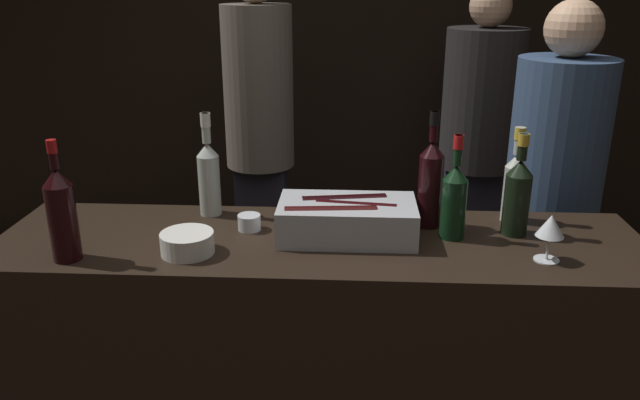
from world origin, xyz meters
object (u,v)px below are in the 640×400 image
ice_bin_with_bottles (346,218)px  champagne_bottle (517,194)px  wine_glass (551,227)px  person_in_hoodie (260,129)px  bowl_white (187,242)px  red_wine_bottle_burgundy (454,198)px  red_wine_bottle_tall (62,213)px  rose_wine_bottle (515,183)px  person_grey_polo (551,195)px  red_wine_bottle_black_foil (431,181)px  candle_votive (249,222)px  person_blond_tee (479,137)px  white_wine_bottle (209,174)px

ice_bin_with_bottles → champagne_bottle: 0.54m
wine_glass → person_in_hoodie: 1.68m
bowl_white → red_wine_bottle_burgundy: bearing=11.6°
wine_glass → red_wine_bottle_tall: red_wine_bottle_tall is taller
red_wine_bottle_tall → rose_wine_bottle: bearing=15.6°
ice_bin_with_bottles → champagne_bottle: champagne_bottle is taller
person_grey_polo → person_in_hoodie: bearing=14.7°
champagne_bottle → red_wine_bottle_black_foil: bearing=168.4°
candle_votive → person_blond_tee: size_ratio=0.04×
white_wine_bottle → bowl_white: bearing=-89.7°
red_wine_bottle_burgundy → person_in_hoodie: 1.40m
person_grey_polo → wine_glass: bearing=113.3°
red_wine_bottle_burgundy → rose_wine_bottle: 0.27m
white_wine_bottle → person_blond_tee: (1.16, 1.28, -0.17)m
wine_glass → person_grey_polo: (0.22, 0.71, -0.15)m
candle_votive → rose_wine_bottle: 0.88m
wine_glass → white_wine_bottle: white_wine_bottle is taller
bowl_white → red_wine_bottle_tall: (-0.34, -0.06, 0.11)m
red_wine_bottle_tall → rose_wine_bottle: size_ratio=1.12×
rose_wine_bottle → person_grey_polo: bearing=56.9°
champagne_bottle → person_blond_tee: size_ratio=0.19×
bowl_white → person_blond_tee: 1.98m
wine_glass → red_wine_bottle_tall: size_ratio=0.40×
red_wine_bottle_tall → person_in_hoodie: size_ratio=0.19×
ice_bin_with_bottles → red_wine_bottle_burgundy: bearing=2.5°
red_wine_bottle_black_foil → rose_wine_bottle: (0.28, 0.06, -0.02)m
ice_bin_with_bottles → bowl_white: bearing=-162.3°
candle_votive → champagne_bottle: 0.86m
candle_votive → red_wine_bottle_tall: (-0.49, -0.25, 0.12)m
candle_votive → bowl_white: bearing=-129.0°
red_wine_bottle_burgundy → red_wine_bottle_tall: 1.16m
ice_bin_with_bottles → rose_wine_bottle: (0.55, 0.17, 0.07)m
red_wine_bottle_black_foil → rose_wine_bottle: red_wine_bottle_black_foil is taller
candle_votive → white_wine_bottle: white_wine_bottle is taller
red_wine_bottle_tall → champagne_bottle: red_wine_bottle_tall is taller
person_in_hoodie → red_wine_bottle_burgundy: bearing=107.7°
person_grey_polo → rose_wine_bottle: bearing=97.9°
wine_glass → person_grey_polo: bearing=72.3°
ice_bin_with_bottles → person_grey_polo: bearing=34.8°
champagne_bottle → person_grey_polo: size_ratio=0.19×
red_wine_bottle_tall → rose_wine_bottle: (1.36, 0.38, -0.01)m
red_wine_bottle_burgundy → champagne_bottle: bearing=11.0°
red_wine_bottle_black_foil → person_in_hoodie: person_in_hoodie is taller
candle_votive → person_grey_polo: person_grey_polo is taller
rose_wine_bottle → person_in_hoodie: (-1.00, 1.01, -0.07)m
red_wine_bottle_tall → red_wine_bottle_burgundy: bearing=11.2°
candle_votive → person_blond_tee: person_blond_tee is taller
bowl_white → white_wine_bottle: size_ratio=0.45×
red_wine_bottle_black_foil → champagne_bottle: size_ratio=1.17×
wine_glass → white_wine_bottle: bearing=163.2°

